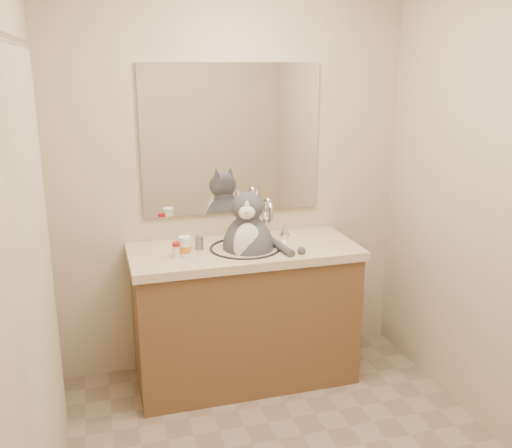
{
  "coord_description": "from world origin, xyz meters",
  "views": [
    {
      "loc": [
        -0.82,
        -2.11,
        1.89
      ],
      "look_at": [
        -0.02,
        0.65,
        1.08
      ],
      "focal_mm": 40.0,
      "sensor_mm": 36.0,
      "label": 1
    }
  ],
  "objects_px": {
    "pill_bottle_redcap": "(177,250)",
    "grey_canister": "(199,243)",
    "pill_bottle_orange": "(185,247)",
    "cat": "(248,243)"
  },
  "relations": [
    {
      "from": "pill_bottle_redcap",
      "to": "pill_bottle_orange",
      "type": "relative_size",
      "value": 0.73
    },
    {
      "from": "grey_canister",
      "to": "pill_bottle_redcap",
      "type": "bearing_deg",
      "value": -143.16
    },
    {
      "from": "pill_bottle_redcap",
      "to": "grey_canister",
      "type": "relative_size",
      "value": 1.12
    },
    {
      "from": "pill_bottle_redcap",
      "to": "pill_bottle_orange",
      "type": "bearing_deg",
      "value": -8.98
    },
    {
      "from": "cat",
      "to": "pill_bottle_orange",
      "type": "bearing_deg",
      "value": -154.23
    },
    {
      "from": "pill_bottle_redcap",
      "to": "cat",
      "type": "bearing_deg",
      "value": 6.12
    },
    {
      "from": "pill_bottle_redcap",
      "to": "grey_canister",
      "type": "bearing_deg",
      "value": 36.84
    },
    {
      "from": "grey_canister",
      "to": "cat",
      "type": "bearing_deg",
      "value": -12.83
    },
    {
      "from": "cat",
      "to": "pill_bottle_orange",
      "type": "xyz_separation_m",
      "value": [
        -0.38,
        -0.05,
        0.03
      ]
    },
    {
      "from": "cat",
      "to": "grey_canister",
      "type": "xyz_separation_m",
      "value": [
        -0.28,
        0.06,
        0.01
      ]
    }
  ]
}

